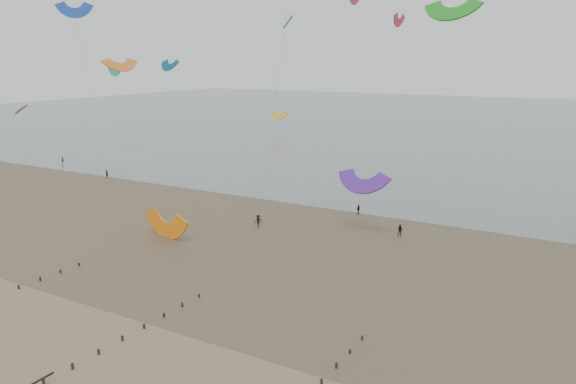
# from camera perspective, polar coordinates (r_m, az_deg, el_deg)

# --- Properties ---
(ground) EXTENTS (500.00, 500.00, 0.00)m
(ground) POSITION_cam_1_polar(r_m,az_deg,el_deg) (54.32, -20.62, -13.62)
(ground) COLOR brown
(ground) RESTS_ON ground
(sea_and_shore) EXTENTS (500.00, 665.00, 0.03)m
(sea_and_shore) POSITION_cam_1_polar(r_m,az_deg,el_deg) (80.72, -3.52, -3.84)
(sea_and_shore) COLOR #475654
(sea_and_shore) RESTS_ON ground
(kitesurfer_lead) EXTENTS (0.65, 0.44, 1.72)m
(kitesurfer_lead) POSITION_cam_1_polar(r_m,az_deg,el_deg) (121.15, -17.93, 1.78)
(kitesurfer_lead) COLOR black
(kitesurfer_lead) RESTS_ON ground
(kitesurfers) EXTENTS (125.85, 25.10, 1.89)m
(kitesurfers) POSITION_cam_1_polar(r_m,az_deg,el_deg) (82.27, 16.79, -3.44)
(kitesurfers) COLOR black
(kitesurfers) RESTS_ON ground
(grounded_kite) EXTENTS (8.15, 6.83, 4.02)m
(grounded_kite) POSITION_cam_1_polar(r_m,az_deg,el_deg) (79.14, -12.27, -4.49)
(grounded_kite) COLOR orange
(grounded_kite) RESTS_ON ground
(kites_airborne) EXTENTS (232.59, 113.40, 42.87)m
(kites_airborne) POSITION_cam_1_polar(r_m,az_deg,el_deg) (132.02, 6.63, 12.62)
(kites_airborne) COLOR #1990D8
(kites_airborne) RESTS_ON ground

